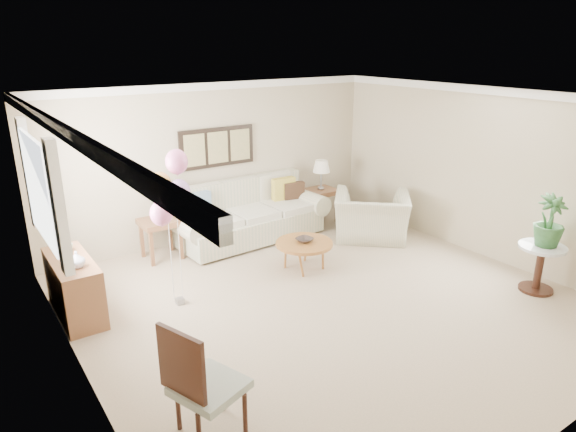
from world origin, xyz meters
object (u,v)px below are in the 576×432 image
object	(u,v)px
accent_chair	(200,382)
coffee_table	(304,244)
armchair	(371,216)
sofa	(248,217)
balloon_cluster	(169,189)

from	to	relation	value
accent_chair	coffee_table	bearing A→B (deg)	39.83
armchair	accent_chair	bearing A→B (deg)	73.40
coffee_table	armchair	size ratio (longest dim) A/B	0.69
armchair	coffee_table	bearing A→B (deg)	54.51
sofa	accent_chair	xyz separation A→B (m)	(-2.69, -3.82, 0.17)
sofa	balloon_cluster	bearing A→B (deg)	-142.89
accent_chair	balloon_cluster	world-z (taller)	balloon_cluster
accent_chair	armchair	bearing A→B (deg)	30.89
accent_chair	balloon_cluster	size ratio (longest dim) A/B	0.54
balloon_cluster	armchair	bearing A→B (deg)	4.22
coffee_table	armchair	world-z (taller)	armchair
accent_chair	sofa	bearing A→B (deg)	54.85
coffee_table	balloon_cluster	size ratio (longest dim) A/B	0.42
coffee_table	accent_chair	distance (m)	3.58
armchair	balloon_cluster	world-z (taller)	balloon_cluster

